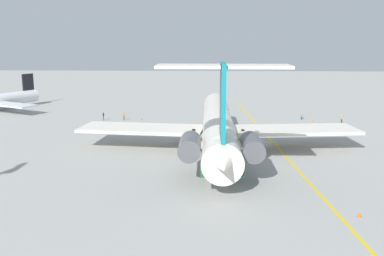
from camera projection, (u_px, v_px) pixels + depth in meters
The scene contains 10 objects.
ground at pixel (255, 144), 70.13m from camera, with size 333.51×333.51×0.00m, color #9E9E99.
main_jetliner at pixel (218, 127), 64.79m from camera, with size 48.96×43.64×14.30m.
ground_crew_near_nose at pixel (124, 115), 91.04m from camera, with size 0.44×0.29×1.80m.
ground_crew_near_tail at pixel (342, 118), 88.11m from camera, with size 0.36×0.28×1.70m.
ground_crew_portside at pixel (302, 115), 91.56m from camera, with size 0.28×0.44×1.73m.
ground_crew_starboard at pixel (103, 115), 90.78m from camera, with size 0.43×0.27×1.70m.
safety_cone_nose at pixel (313, 121), 88.70m from camera, with size 0.40×0.40×0.55m, color #EA590F.
safety_cone_wingtip at pixel (141, 119), 91.39m from camera, with size 0.40×0.40×0.55m, color #EA590F.
safety_cone_tail at pixel (359, 214), 41.37m from camera, with size 0.40×0.40×0.55m, color #EA590F.
taxiway_centreline at pixel (280, 150), 66.53m from camera, with size 96.47×0.36×0.01m, color gold.
Camera 1 is at (-68.53, 7.30, 16.74)m, focal length 40.36 mm.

